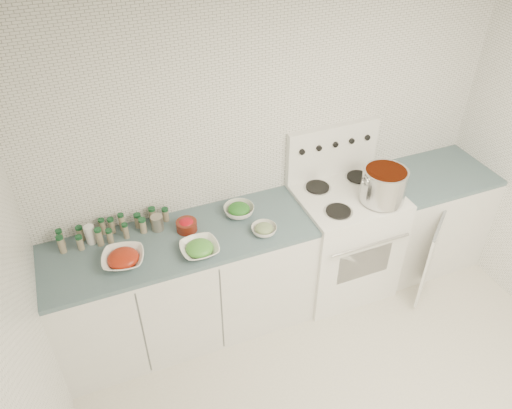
{
  "coord_description": "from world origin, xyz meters",
  "views": [
    {
      "loc": [
        -1.3,
        -1.35,
        3.15
      ],
      "look_at": [
        -0.29,
        1.14,
        1.08
      ],
      "focal_mm": 35.0,
      "sensor_mm": 36.0,
      "label": 1
    }
  ],
  "objects_px": {
    "bowl_snowpea": "(200,248)",
    "bowl_tomato": "(123,258)",
    "stove": "(342,237)",
    "stock_pot": "(384,184)"
  },
  "relations": [
    {
      "from": "bowl_snowpea",
      "to": "bowl_tomato",
      "type": "bearing_deg",
      "value": 169.26
    },
    {
      "from": "bowl_snowpea",
      "to": "stove",
      "type": "bearing_deg",
      "value": 8.02
    },
    {
      "from": "stock_pot",
      "to": "bowl_tomato",
      "type": "relative_size",
      "value": 1.07
    },
    {
      "from": "bowl_tomato",
      "to": "bowl_snowpea",
      "type": "bearing_deg",
      "value": -10.74
    },
    {
      "from": "stock_pot",
      "to": "bowl_snowpea",
      "type": "xyz_separation_m",
      "value": [
        -1.39,
        -0.0,
        -0.15
      ]
    },
    {
      "from": "stock_pot",
      "to": "bowl_tomato",
      "type": "bearing_deg",
      "value": 177.3
    },
    {
      "from": "bowl_tomato",
      "to": "stove",
      "type": "bearing_deg",
      "value": 2.71
    },
    {
      "from": "stove",
      "to": "stock_pot",
      "type": "height_order",
      "value": "stove"
    },
    {
      "from": "stove",
      "to": "bowl_tomato",
      "type": "distance_m",
      "value": 1.75
    },
    {
      "from": "bowl_snowpea",
      "to": "stock_pot",
      "type": "bearing_deg",
      "value": 0.11
    }
  ]
}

